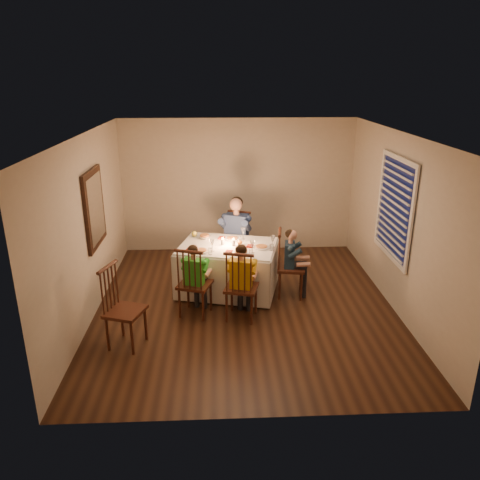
{
  "coord_description": "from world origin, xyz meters",
  "views": [
    {
      "loc": [
        -0.38,
        -6.44,
        3.39
      ],
      "look_at": [
        -0.07,
        0.15,
        1.02
      ],
      "focal_mm": 35.0,
      "sensor_mm": 36.0,
      "label": 1
    }
  ],
  "objects_px": {
    "chair_adult": "(236,271)",
    "child_teal": "(290,295)",
    "chair_extra": "(128,345)",
    "serving_bowl": "(205,237)",
    "dining_table": "(228,259)",
    "adult": "(236,271)",
    "child_green": "(196,314)",
    "chair_near_right": "(241,317)",
    "child_yellow": "(241,317)",
    "chair_end": "(290,295)",
    "chair_near_left": "(196,314)"
  },
  "relations": [
    {
      "from": "child_teal",
      "to": "dining_table",
      "type": "bearing_deg",
      "value": 87.32
    },
    {
      "from": "chair_near_right",
      "to": "adult",
      "type": "relative_size",
      "value": 0.79
    },
    {
      "from": "child_teal",
      "to": "serving_bowl",
      "type": "bearing_deg",
      "value": 76.81
    },
    {
      "from": "chair_near_right",
      "to": "chair_end",
      "type": "distance_m",
      "value": 1.09
    },
    {
      "from": "adult",
      "to": "child_teal",
      "type": "xyz_separation_m",
      "value": [
        0.83,
        -0.99,
        0.0
      ]
    },
    {
      "from": "chair_extra",
      "to": "child_green",
      "type": "distance_m",
      "value": 1.18
    },
    {
      "from": "chair_near_right",
      "to": "child_yellow",
      "type": "bearing_deg",
      "value": -89.54
    },
    {
      "from": "dining_table",
      "to": "chair_near_left",
      "type": "height_order",
      "value": "dining_table"
    },
    {
      "from": "chair_extra",
      "to": "chair_near_left",
      "type": "bearing_deg",
      "value": -28.1
    },
    {
      "from": "adult",
      "to": "serving_bowl",
      "type": "height_order",
      "value": "serving_bowl"
    },
    {
      "from": "chair_end",
      "to": "child_yellow",
      "type": "relative_size",
      "value": 0.94
    },
    {
      "from": "chair_near_left",
      "to": "child_yellow",
      "type": "relative_size",
      "value": 0.94
    },
    {
      "from": "adult",
      "to": "chair_near_right",
      "type": "bearing_deg",
      "value": -70.26
    },
    {
      "from": "chair_near_left",
      "to": "serving_bowl",
      "type": "distance_m",
      "value": 1.39
    },
    {
      "from": "chair_end",
      "to": "child_yellow",
      "type": "distance_m",
      "value": 1.09
    },
    {
      "from": "chair_adult",
      "to": "child_yellow",
      "type": "distance_m",
      "value": 1.7
    },
    {
      "from": "chair_near_right",
      "to": "child_yellow",
      "type": "relative_size",
      "value": 0.94
    },
    {
      "from": "adult",
      "to": "child_green",
      "type": "height_order",
      "value": "adult"
    },
    {
      "from": "chair_extra",
      "to": "adult",
      "type": "bearing_deg",
      "value": -14.08
    },
    {
      "from": "chair_near_left",
      "to": "child_green",
      "type": "bearing_deg",
      "value": 108.34
    },
    {
      "from": "chair_adult",
      "to": "child_yellow",
      "type": "xyz_separation_m",
      "value": [
        0.01,
        -1.7,
        0.0
      ]
    },
    {
      "from": "chair_near_left",
      "to": "child_teal",
      "type": "distance_m",
      "value": 1.6
    },
    {
      "from": "chair_end",
      "to": "child_yellow",
      "type": "height_order",
      "value": "child_yellow"
    },
    {
      "from": "chair_end",
      "to": "chair_near_left",
      "type": "bearing_deg",
      "value": 119.15
    },
    {
      "from": "chair_adult",
      "to": "chair_near_left",
      "type": "relative_size",
      "value": 1.0
    },
    {
      "from": "dining_table",
      "to": "child_green",
      "type": "relative_size",
      "value": 1.58
    },
    {
      "from": "chair_extra",
      "to": "chair_end",
      "type": "bearing_deg",
      "value": -41.03
    },
    {
      "from": "chair_adult",
      "to": "chair_end",
      "type": "xyz_separation_m",
      "value": [
        0.83,
        -0.99,
        0.0
      ]
    },
    {
      "from": "chair_adult",
      "to": "chair_near_left",
      "type": "bearing_deg",
      "value": -93.74
    },
    {
      "from": "chair_extra",
      "to": "serving_bowl",
      "type": "bearing_deg",
      "value": -8.45
    },
    {
      "from": "dining_table",
      "to": "child_teal",
      "type": "distance_m",
      "value": 1.16
    },
    {
      "from": "child_green",
      "to": "serving_bowl",
      "type": "relative_size",
      "value": 5.74
    },
    {
      "from": "dining_table",
      "to": "serving_bowl",
      "type": "relative_size",
      "value": 9.06
    },
    {
      "from": "dining_table",
      "to": "adult",
      "type": "xyz_separation_m",
      "value": [
        0.16,
        0.79,
        -0.57
      ]
    },
    {
      "from": "chair_adult",
      "to": "child_teal",
      "type": "bearing_deg",
      "value": -30.44
    },
    {
      "from": "child_yellow",
      "to": "child_teal",
      "type": "relative_size",
      "value": 1.04
    },
    {
      "from": "chair_extra",
      "to": "child_green",
      "type": "height_order",
      "value": "chair_extra"
    },
    {
      "from": "chair_end",
      "to": "child_green",
      "type": "height_order",
      "value": "child_green"
    },
    {
      "from": "chair_extra",
      "to": "adult",
      "type": "distance_m",
      "value": 2.8
    },
    {
      "from": "serving_bowl",
      "to": "child_green",
      "type": "bearing_deg",
      "value": -96.48
    },
    {
      "from": "chair_adult",
      "to": "child_green",
      "type": "relative_size",
      "value": 0.98
    },
    {
      "from": "chair_adult",
      "to": "chair_extra",
      "type": "height_order",
      "value": "chair_extra"
    },
    {
      "from": "chair_adult",
      "to": "chair_extra",
      "type": "relative_size",
      "value": 0.97
    },
    {
      "from": "chair_end",
      "to": "serving_bowl",
      "type": "bearing_deg",
      "value": 76.81
    },
    {
      "from": "chair_near_left",
      "to": "adult",
      "type": "relative_size",
      "value": 0.79
    },
    {
      "from": "chair_near_right",
      "to": "serving_bowl",
      "type": "relative_size",
      "value": 5.65
    },
    {
      "from": "chair_near_left",
      "to": "chair_adult",
      "type": "bearing_deg",
      "value": -94.81
    },
    {
      "from": "chair_extra",
      "to": "serving_bowl",
      "type": "distance_m",
      "value": 2.3
    },
    {
      "from": "chair_near_right",
      "to": "serving_bowl",
      "type": "distance_m",
      "value": 1.6
    },
    {
      "from": "chair_end",
      "to": "chair_extra",
      "type": "height_order",
      "value": "chair_extra"
    }
  ]
}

